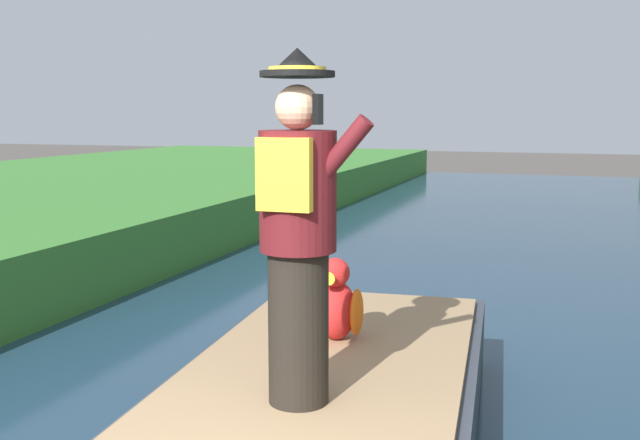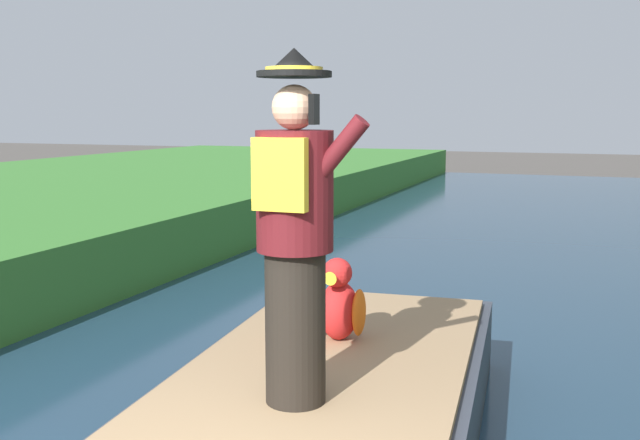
{
  "view_description": "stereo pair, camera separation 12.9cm",
  "coord_description": "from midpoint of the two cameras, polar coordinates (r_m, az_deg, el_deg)",
  "views": [
    {
      "loc": [
        1.35,
        -2.15,
        2.24
      ],
      "look_at": [
        -0.04,
        1.89,
        1.61
      ],
      "focal_mm": 41.15,
      "sensor_mm": 36.0,
      "label": 1
    },
    {
      "loc": [
        1.47,
        -2.11,
        2.24
      ],
      "look_at": [
        -0.04,
        1.89,
        1.61
      ],
      "focal_mm": 41.15,
      "sensor_mm": 36.0,
      "label": 2
    }
  ],
  "objects": [
    {
      "name": "boat",
      "position": [
        4.6,
        1.04,
        -15.18
      ],
      "size": [
        2.15,
        4.34,
        0.61
      ],
      "color": "#333842",
      "rests_on": "canal_water"
    },
    {
      "name": "person_pirate",
      "position": [
        3.78,
        -0.96,
        -0.83
      ],
      "size": [
        0.61,
        0.42,
        1.85
      ],
      "rotation": [
        0.0,
        0.0,
        0.04
      ],
      "color": "black",
      "rests_on": "boat"
    },
    {
      "name": "parrot_plush",
      "position": [
        4.98,
        2.22,
        -6.57
      ],
      "size": [
        0.36,
        0.35,
        0.57
      ],
      "color": "red",
      "rests_on": "boat"
    }
  ]
}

